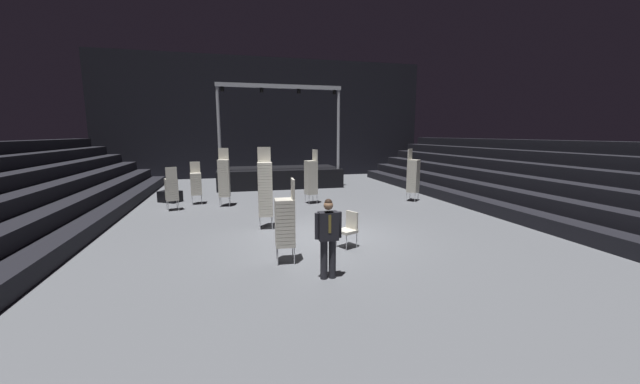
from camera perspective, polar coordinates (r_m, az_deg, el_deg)
The scene contains 14 objects.
ground_plane at distance 10.50m, azimuth 0.97°, elevation -7.33°, with size 22.00×30.00×0.10m, color #515459.
arena_end_wall at distance 24.86m, azimuth -8.31°, elevation 11.70°, with size 22.00×0.30×8.00m, color black.
bleacher_bank_right at distance 15.71m, azimuth 32.38°, elevation 2.02°, with size 4.50×24.00×2.70m.
stage_riser at distance 20.34m, azimuth -6.70°, elevation 2.67°, with size 6.79×3.20×5.48m.
man_with_tie at distance 7.24m, azimuth 1.35°, elevation -6.84°, with size 0.57×0.24×1.68m.
chair_stack_front_left at distance 8.17m, azimuth -5.65°, elevation -4.72°, with size 0.47×0.47×1.96m.
chair_stack_front_right at distance 11.17m, azimuth -8.87°, elevation 0.57°, with size 0.47×0.47×2.56m.
chair_stack_mid_left at distance 14.87m, azimuth -22.87°, elevation 0.50°, with size 0.55×0.55×1.71m.
chair_stack_mid_right at distance 15.84m, azimuth -19.41°, elevation 1.36°, with size 0.48×0.48×1.79m.
chair_stack_mid_centre at distance 15.01m, azimuth -15.27°, elevation 2.28°, with size 0.48×0.48×2.39m.
chair_stack_rear_left at distance 16.10m, azimuth 14.83°, elevation 2.61°, with size 0.62×0.62×2.31m.
chair_stack_rear_right at distance 15.05m, azimuth -1.45°, elevation 2.47°, with size 0.53×0.53×2.31m.
equipment_road_case at distance 16.84m, azimuth -23.06°, elevation -0.67°, with size 0.90×0.60×0.48m, color black.
loose_chair_near_man at distance 9.37m, azimuth 4.64°, elevation -5.71°, with size 0.59×0.59×0.95m.
Camera 1 is at (-2.65, -9.70, 2.98)m, focal length 19.80 mm.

